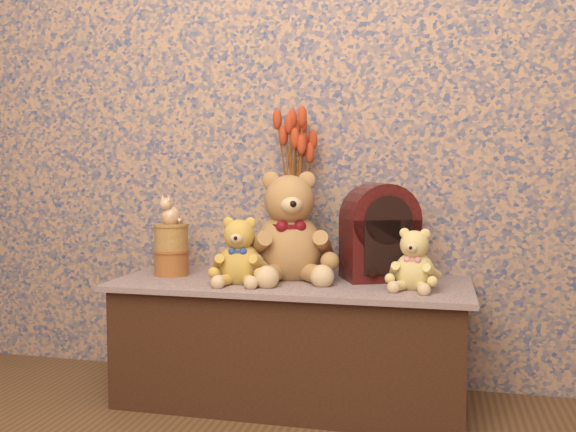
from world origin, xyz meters
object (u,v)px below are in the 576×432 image
teddy_small (415,256)px  ceramic_vase (295,248)px  cat_figurine (171,210)px  teddy_medium (240,248)px  biscuit_tin_lower (172,263)px  cathedral_radio (379,231)px  teddy_large (289,221)px

teddy_small → ceramic_vase: size_ratio=1.11×
teddy_small → cat_figurine: (-0.92, 0.07, 0.14)m
teddy_medium → biscuit_tin_lower: (-0.31, 0.10, -0.08)m
cathedral_radio → ceramic_vase: (-0.33, 0.05, -0.08)m
teddy_small → teddy_large: bearing=176.6°
teddy_large → ceramic_vase: 0.15m
biscuit_tin_lower → cat_figurine: cat_figurine is taller
teddy_large → cathedral_radio: (0.33, 0.05, -0.04)m
biscuit_tin_lower → teddy_small: bearing=-4.3°
ceramic_vase → biscuit_tin_lower: (-0.45, -0.14, -0.05)m
teddy_medium → cathedral_radio: size_ratio=0.72×
ceramic_vase → cat_figurine: (-0.45, -0.14, 0.15)m
cathedral_radio → biscuit_tin_lower: size_ratio=2.70×
teddy_large → ceramic_vase: size_ratio=2.13×
ceramic_vase → biscuit_tin_lower: size_ratio=1.52×
ceramic_vase → biscuit_tin_lower: 0.48m
teddy_small → biscuit_tin_lower: teddy_small is taller
cathedral_radio → cat_figurine: (-0.78, -0.09, 0.07)m
teddy_large → cathedral_radio: bearing=-11.2°
teddy_small → ceramic_vase: teddy_small is taller
teddy_large → cat_figurine: (-0.45, -0.04, 0.04)m
cat_figurine → cathedral_radio: bearing=25.3°
biscuit_tin_lower → ceramic_vase: bearing=17.6°
cathedral_radio → cat_figurine: 0.79m
teddy_medium → cathedral_radio: bearing=14.9°
teddy_large → cathedral_radio: 0.34m
cat_figurine → teddy_small: bearing=14.3°
ceramic_vase → cat_figurine: cat_figurine is taller
teddy_medium → ceramic_vase: 0.28m
ceramic_vase → teddy_large: bearing=-89.5°
teddy_small → biscuit_tin_lower: bearing=-174.5°
ceramic_vase → biscuit_tin_lower: bearing=-162.4°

